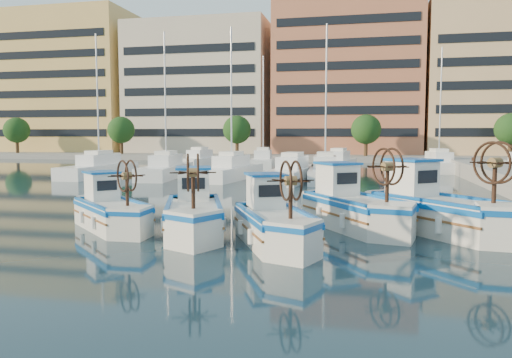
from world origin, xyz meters
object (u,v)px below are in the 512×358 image
at_px(fishing_boat_a, 111,209).
at_px(fishing_boat_d, 353,206).
at_px(fishing_boat_e, 437,208).
at_px(fishing_boat_b, 194,211).
at_px(fishing_boat_c, 273,220).

xyz_separation_m(fishing_boat_a, fishing_boat_d, (8.54, 2.00, 0.11)).
relative_size(fishing_boat_a, fishing_boat_e, 0.79).
bearing_deg(fishing_boat_b, fishing_boat_c, -38.24).
bearing_deg(fishing_boat_d, fishing_boat_c, -159.43).
bearing_deg(fishing_boat_e, fishing_boat_c, 169.21).
bearing_deg(fishing_boat_c, fishing_boat_b, 135.97).
height_order(fishing_boat_a, fishing_boat_e, fishing_boat_e).
bearing_deg(fishing_boat_a, fishing_boat_b, -50.12).
relative_size(fishing_boat_d, fishing_boat_e, 0.96).
bearing_deg(fishing_boat_e, fishing_boat_a, 148.28).
xyz_separation_m(fishing_boat_d, fishing_boat_e, (2.86, -0.26, 0.06)).
distance_m(fishing_boat_a, fishing_boat_d, 8.77).
xyz_separation_m(fishing_boat_c, fishing_boat_e, (5.20, 2.96, 0.14)).
relative_size(fishing_boat_b, fishing_boat_c, 1.05).
height_order(fishing_boat_a, fishing_boat_b, fishing_boat_b).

